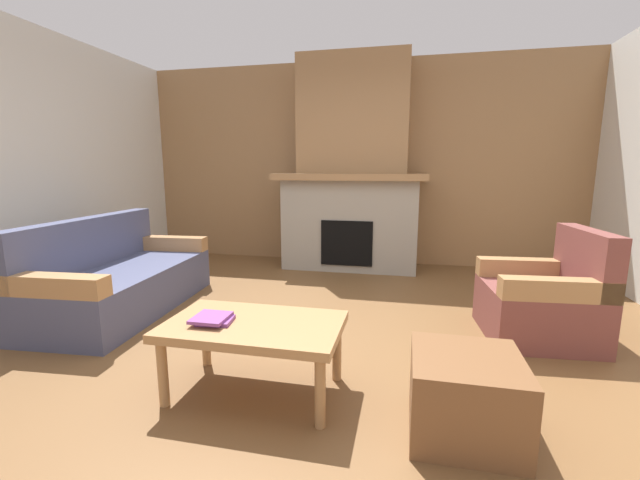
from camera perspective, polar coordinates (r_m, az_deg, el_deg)
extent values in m
plane|color=brown|center=(2.99, -3.02, -15.50)|extent=(9.00, 9.00, 0.00)
cube|color=#997047|center=(5.64, 5.11, 10.68)|extent=(6.00, 0.12, 2.70)
cube|color=gray|center=(5.28, 4.41, 2.30)|extent=(1.70, 0.70, 1.15)
cube|color=black|center=(4.99, 3.84, -0.42)|extent=(0.64, 0.08, 0.56)
cube|color=#997047|center=(5.19, 4.42, 8.98)|extent=(1.90, 0.82, 0.08)
cube|color=#997047|center=(5.38, 4.77, 17.29)|extent=(1.40, 0.50, 1.47)
cube|color=#474C6B|center=(4.12, -25.94, -6.26)|extent=(0.97, 1.86, 0.40)
cube|color=#474C6B|center=(4.23, -30.19, -0.31)|extent=(0.29, 1.81, 0.45)
cube|color=#A87A4C|center=(3.44, -33.94, -5.37)|extent=(0.85, 0.22, 0.15)
cube|color=#A87A4C|center=(4.74, -20.69, -0.44)|extent=(0.85, 0.22, 0.15)
cube|color=brown|center=(3.56, 28.43, -8.99)|extent=(0.82, 0.82, 0.40)
cube|color=brown|center=(3.58, 33.66, -2.33)|extent=(0.20, 0.77, 0.45)
cube|color=#A87A4C|center=(3.77, 27.16, -3.52)|extent=(0.77, 0.20, 0.15)
cube|color=#A87A4C|center=(3.21, 30.76, -6.08)|extent=(0.77, 0.20, 0.15)
cube|color=#A87A4C|center=(2.37, -9.38, -11.99)|extent=(1.00, 0.60, 0.05)
cylinder|color=#A87A4C|center=(2.46, -21.46, -17.23)|extent=(0.06, 0.06, 0.38)
cylinder|color=#A87A4C|center=(2.14, 0.02, -20.85)|extent=(0.06, 0.06, 0.38)
cylinder|color=#A87A4C|center=(2.83, -15.94, -13.20)|extent=(0.06, 0.06, 0.38)
cylinder|color=#A87A4C|center=(2.55, 2.42, -15.42)|extent=(0.06, 0.06, 0.38)
cube|color=brown|center=(2.21, 19.95, -20.04)|extent=(0.52, 0.52, 0.40)
cube|color=#7A3D84|center=(2.39, -14.64, -11.00)|extent=(0.21, 0.18, 0.02)
cube|color=#7A3D84|center=(2.38, -15.25, -10.61)|extent=(0.19, 0.20, 0.02)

